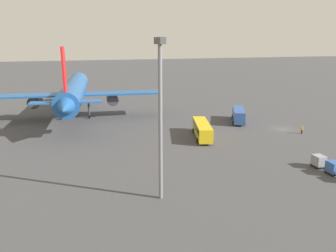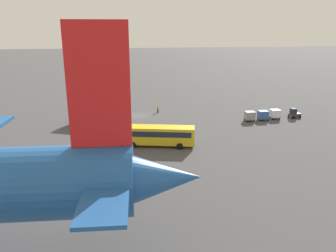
{
  "view_description": "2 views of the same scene",
  "coord_description": "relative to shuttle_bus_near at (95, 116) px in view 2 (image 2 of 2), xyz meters",
  "views": [
    {
      "loc": [
        -62.45,
        47.47,
        19.95
      ],
      "look_at": [
        2.27,
        27.14,
        2.26
      ],
      "focal_mm": 35.0,
      "sensor_mm": 36.0,
      "label": 1
    },
    {
      "loc": [
        7.09,
        70.7,
        18.13
      ],
      "look_at": [
        -2.5,
        21.81,
        3.63
      ],
      "focal_mm": 35.0,
      "sensor_mm": 36.0,
      "label": 2
    }
  ],
  "objects": [
    {
      "name": "cargo_cart_blue",
      "position": [
        -34.44,
        2.88,
        -0.8
      ],
      "size": [
        2.06,
        1.76,
        2.06
      ],
      "rotation": [
        0.0,
        0.0,
        -0.04
      ],
      "color": "#38383D",
      "rests_on": "ground"
    },
    {
      "name": "cargo_cart_grey",
      "position": [
        -31.43,
        2.98,
        -0.8
      ],
      "size": [
        2.06,
        1.76,
        2.06
      ],
      "rotation": [
        0.0,
        0.0,
        -0.04
      ],
      "color": "#38383D",
      "rests_on": "ground"
    },
    {
      "name": "shuttle_bus_far",
      "position": [
        -10.04,
        14.24,
        -0.05
      ],
      "size": [
        12.49,
        5.92,
        3.24
      ],
      "rotation": [
        0.0,
        0.0,
        -0.27
      ],
      "color": "gold",
      "rests_on": "ground"
    },
    {
      "name": "worker_person",
      "position": [
        -13.86,
        -8.08,
        -1.12
      ],
      "size": [
        0.38,
        0.38,
        1.74
      ],
      "color": "#1E1E2D",
      "rests_on": "ground"
    },
    {
      "name": "baggage_tug",
      "position": [
        -42.06,
        2.25,
        -1.05
      ],
      "size": [
        2.51,
        1.82,
        2.1
      ],
      "rotation": [
        0.0,
        0.0,
        0.09
      ],
      "color": "#333338",
      "rests_on": "ground"
    },
    {
      "name": "ground_plane",
      "position": [
        -9.14,
        -6.32,
        -1.99
      ],
      "size": [
        600.0,
        600.0,
        0.0
      ],
      "primitive_type": "plane",
      "color": "#424244"
    },
    {
      "name": "shuttle_bus_near",
      "position": [
        0.0,
        0.0,
        0.0
      ],
      "size": [
        10.42,
        6.84,
        3.34
      ],
      "rotation": [
        0.0,
        0.0,
        -0.45
      ],
      "color": "#2D5199",
      "rests_on": "ground"
    },
    {
      "name": "cargo_cart_white",
      "position": [
        -37.45,
        2.41,
        -0.8
      ],
      "size": [
        2.06,
        1.76,
        2.06
      ],
      "rotation": [
        0.0,
        0.0,
        -0.04
      ],
      "color": "#38383D",
      "rests_on": "ground"
    }
  ]
}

